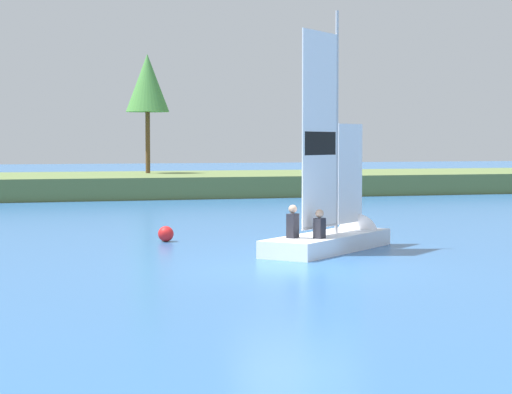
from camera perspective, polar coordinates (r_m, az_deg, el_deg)
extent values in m
plane|color=#2D609E|center=(20.62, 2.29, -4.28)|extent=(200.00, 200.00, 0.00)
cube|color=#5B703D|center=(49.92, -9.29, 0.70)|extent=(80.00, 10.35, 1.03)
cylinder|color=brown|center=(51.88, -6.33, 3.18)|extent=(0.24, 0.24, 3.23)
cone|color=#47893D|center=(51.97, -6.35, 6.63)|extent=(2.28, 2.28, 3.03)
cube|color=white|center=(24.19, 4.20, -2.68)|extent=(4.31, 4.03, 0.41)
cone|color=white|center=(26.23, 6.49, -2.23)|extent=(1.66, 1.66, 1.21)
cylinder|color=#B7B7BC|center=(24.47, 4.72, 4.36)|extent=(0.08, 0.08, 5.53)
cube|color=white|center=(23.68, 3.76, 3.98)|extent=(1.35, 1.19, 4.68)
cube|color=black|center=(23.68, 3.75, 3.14)|extent=(1.22, 1.08, 0.56)
cube|color=white|center=(25.18, 5.51, 1.38)|extent=(1.04, 0.93, 2.54)
cylinder|color=#B7B7BC|center=(23.77, 3.74, -1.75)|extent=(1.37, 1.21, 0.06)
cube|color=#26262D|center=(23.13, 3.72, -1.83)|extent=(0.34, 0.34, 0.48)
sphere|color=tan|center=(23.10, 3.73, -0.97)|extent=(0.20, 0.20, 0.20)
cube|color=#26262D|center=(23.20, 2.15, -1.69)|extent=(0.34, 0.34, 0.58)
sphere|color=tan|center=(23.16, 2.16, -0.70)|extent=(0.20, 0.20, 0.20)
sphere|color=red|center=(26.48, -5.28, -2.15)|extent=(0.42, 0.42, 0.42)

